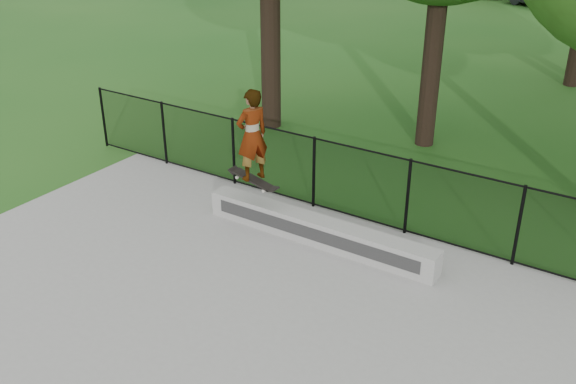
# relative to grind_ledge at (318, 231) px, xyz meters

# --- Properties ---
(grind_ledge) EXTENTS (4.59, 0.40, 0.49)m
(grind_ledge) POSITION_rel_grind_ledge_xyz_m (0.00, 0.00, 0.00)
(grind_ledge) COLOR #AEAEA9
(grind_ledge) RESTS_ON concrete_slab
(skater_airborne) EXTENTS (0.82, 0.73, 1.88)m
(skater_airborne) POSITION_rel_grind_ledge_xyz_m (-1.32, -0.14, 1.58)
(skater_airborne) COLOR black
(skater_airborne) RESTS_ON ground
(chainlink_fence) EXTENTS (16.06, 0.06, 1.50)m
(chainlink_fence) POSITION_rel_grind_ledge_xyz_m (1.18, 1.20, 0.51)
(chainlink_fence) COLOR black
(chainlink_fence) RESTS_ON concrete_slab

